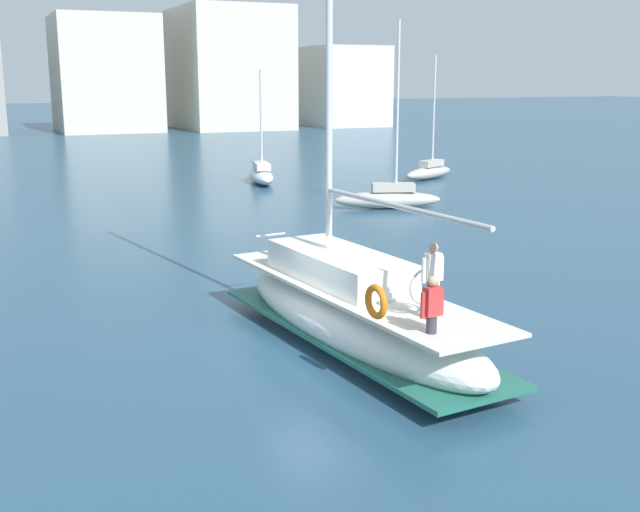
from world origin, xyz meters
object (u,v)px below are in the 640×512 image
Objects in this scene: moored_sloop_near at (261,174)px; moored_catamaran at (429,170)px; main_sailboat at (353,309)px; moored_cutter_left at (389,196)px.

moored_catamaran is at bearing -12.78° from moored_sloop_near.
main_sailboat is at bearing -105.58° from moored_sloop_near.
moored_cutter_left is (2.47, -11.45, 0.03)m from moored_sloop_near.
moored_catamaran is 0.86× the size of moored_cutter_left.
moored_cutter_left is at bearing -131.00° from moored_catamaran.
moored_cutter_left is at bearing -77.80° from moored_sloop_near.
moored_cutter_left is at bearing 58.92° from main_sailboat.
main_sailboat is at bearing -124.76° from moored_catamaran.
moored_sloop_near is at bearing 102.20° from moored_cutter_left.
main_sailboat is at bearing -121.08° from moored_cutter_left.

